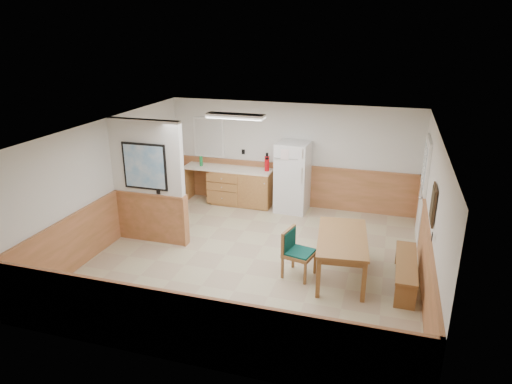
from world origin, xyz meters
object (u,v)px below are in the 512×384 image
(dining_bench, at_px, (406,267))
(dining_chair, at_px, (294,249))
(refrigerator, at_px, (293,177))
(fire_extinguisher, at_px, (267,163))
(dining_table, at_px, (342,242))
(soap_bottle, at_px, (201,161))

(dining_bench, xyz_separation_m, dining_chair, (-1.87, -0.19, 0.15))
(refrigerator, xyz_separation_m, dining_chair, (0.70, -2.97, -0.34))
(refrigerator, xyz_separation_m, fire_extinguisher, (-0.65, 0.08, 0.26))
(dining_bench, relative_size, dining_chair, 1.84)
(dining_table, xyz_separation_m, dining_chair, (-0.79, -0.20, -0.16))
(dining_chair, height_order, fire_extinguisher, fire_extinguisher)
(dining_bench, xyz_separation_m, soap_bottle, (-4.89, 2.80, 0.68))
(dining_table, xyz_separation_m, dining_bench, (1.08, -0.01, -0.31))
(dining_table, height_order, dining_bench, dining_table)
(dining_table, distance_m, dining_bench, 1.12)
(refrigerator, height_order, dining_table, refrigerator)
(dining_table, bearing_deg, soap_bottle, 137.23)
(dining_table, xyz_separation_m, soap_bottle, (-3.81, 2.80, 0.37))
(dining_bench, relative_size, fire_extinguisher, 3.55)
(dining_chair, bearing_deg, dining_bench, 19.01)
(dining_chair, bearing_deg, refrigerator, 116.33)
(dining_chair, bearing_deg, dining_table, 27.21)
(dining_table, relative_size, dining_chair, 2.05)
(fire_extinguisher, bearing_deg, soap_bottle, -169.26)
(dining_table, bearing_deg, fire_extinguisher, 120.33)
(refrigerator, relative_size, soap_bottle, 6.77)
(refrigerator, bearing_deg, dining_table, -58.90)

